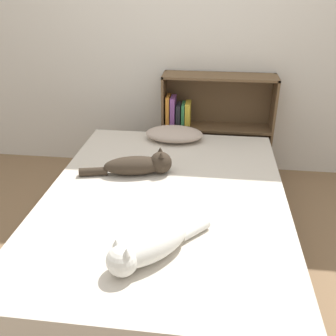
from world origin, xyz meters
TOP-DOWN VIEW (x-y plane):
  - ground_plane at (0.00, 0.00)m, footprint 8.00×8.00m
  - wall_back at (0.00, 1.38)m, footprint 8.00×0.06m
  - bed at (0.00, 0.00)m, footprint 1.49×2.02m
  - pillow at (-0.03, 0.83)m, footprint 0.45×0.29m
  - cat_light at (-0.00, -0.58)m, footprint 0.46×0.48m
  - cat_dark at (-0.20, 0.24)m, footprint 0.60×0.24m
  - bookshelf at (0.25, 1.25)m, footprint 0.95×0.26m

SIDE VIEW (x-z plane):
  - ground_plane at x=0.00m, z-range 0.00..0.00m
  - bed at x=0.00m, z-range 0.00..0.47m
  - bookshelf at x=0.25m, z-range 0.02..0.93m
  - pillow at x=-0.03m, z-range 0.47..0.58m
  - cat_dark at x=-0.20m, z-range 0.45..0.62m
  - cat_light at x=0.00m, z-range 0.46..0.62m
  - wall_back at x=0.00m, z-range 0.00..2.50m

